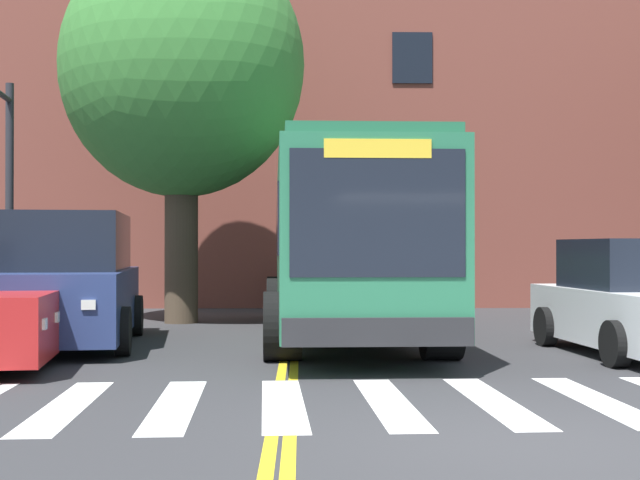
# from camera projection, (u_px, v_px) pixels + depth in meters

# --- Properties ---
(ground_plane) EXTENTS (120.00, 120.00, 0.00)m
(ground_plane) POSITION_uv_depth(u_px,v_px,m) (547.00, 446.00, 7.47)
(ground_plane) COLOR #303033
(crosswalk) EXTENTS (15.34, 3.86, 0.01)m
(crosswalk) POSITION_uv_depth(u_px,v_px,m) (441.00, 402.00, 9.59)
(crosswalk) COLOR white
(crosswalk) RESTS_ON ground
(lane_line_yellow_inner) EXTENTS (0.12, 36.00, 0.01)m
(lane_line_yellow_inner) POSITION_uv_depth(u_px,v_px,m) (291.00, 310.00, 23.55)
(lane_line_yellow_inner) COLOR gold
(lane_line_yellow_inner) RESTS_ON ground
(lane_line_yellow_outer) EXTENTS (0.12, 36.00, 0.01)m
(lane_line_yellow_outer) POSITION_uv_depth(u_px,v_px,m) (297.00, 310.00, 23.56)
(lane_line_yellow_outer) COLOR gold
(lane_line_yellow_outer) RESTS_ON ground
(city_bus) EXTENTS (3.15, 10.58, 3.29)m
(city_bus) POSITION_uv_depth(u_px,v_px,m) (345.00, 241.00, 16.40)
(city_bus) COLOR #28704C
(city_bus) RESTS_ON ground
(car_navy_near_lane) EXTENTS (2.63, 5.33, 2.24)m
(car_navy_near_lane) POSITION_uv_depth(u_px,v_px,m) (72.00, 283.00, 15.10)
(car_navy_near_lane) COLOR navy
(car_navy_near_lane) RESTS_ON ground
(car_white_far_lane) EXTENTS (2.39, 4.53, 1.80)m
(car_white_far_lane) POSITION_uv_depth(u_px,v_px,m) (635.00, 302.00, 13.80)
(car_white_far_lane) COLOR white
(car_white_far_lane) RESTS_ON ground
(car_silver_behind_bus) EXTENTS (2.69, 4.97, 2.09)m
(car_silver_behind_bus) POSITION_uv_depth(u_px,v_px,m) (310.00, 270.00, 26.21)
(car_silver_behind_bus) COLOR #B7BABF
(car_silver_behind_bus) RESTS_ON ground
(street_tree_curbside_small) EXTENTS (7.68, 7.69, 8.56)m
(street_tree_curbside_small) POSITION_uv_depth(u_px,v_px,m) (182.00, 68.00, 19.66)
(street_tree_curbside_small) COLOR #4C3D2D
(street_tree_curbside_small) RESTS_ON ground
(building_facade) EXTENTS (40.70, 9.30, 12.93)m
(building_facade) POSITION_uv_depth(u_px,v_px,m) (395.00, 100.00, 28.93)
(building_facade) COLOR brown
(building_facade) RESTS_ON ground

